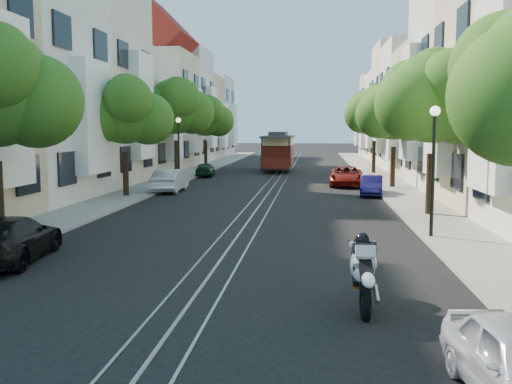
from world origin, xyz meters
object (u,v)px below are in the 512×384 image
(tree_w_b, at_px, (125,112))
(parked_car_e_mid, at_px, (372,186))
(tree_w_d, at_px, (206,117))
(parked_car_w_mid, at_px, (170,180))
(tree_e_d, at_px, (376,112))
(parked_car_w_far, at_px, (205,169))
(tree_e_c, at_px, (395,111))
(lamp_west, at_px, (179,140))
(tree_w_c, at_px, (176,107))
(cable_car, at_px, (279,150))
(parked_car_e_far, at_px, (347,176))
(tree_e_b, at_px, (434,99))
(sportbike_rider, at_px, (363,267))
(lamp_east, at_px, (434,151))
(parked_car_w_near, at_px, (9,239))

(tree_w_b, distance_m, parked_car_e_mid, 13.50)
(tree_w_d, bearing_deg, parked_car_w_mid, -85.39)
(tree_e_d, xyz_separation_m, parked_car_w_far, (-12.86, -3.57, -4.34))
(tree_e_c, height_order, parked_car_e_mid, tree_e_c)
(lamp_west, relative_size, parked_car_w_far, 1.33)
(parked_car_w_mid, bearing_deg, parked_car_e_mid, 175.24)
(tree_w_c, bearing_deg, tree_w_d, 90.00)
(lamp_west, height_order, cable_car, lamp_west)
(tree_w_d, height_order, parked_car_e_far, tree_w_d)
(parked_car_w_mid, bearing_deg, tree_w_c, -80.49)
(parked_car_e_far, bearing_deg, tree_e_c, -22.57)
(tree_e_d, relative_size, tree_w_d, 1.05)
(tree_e_c, bearing_deg, parked_car_e_mid, -113.70)
(parked_car_e_mid, relative_size, parked_car_e_far, 0.73)
(tree_e_c, xyz_separation_m, tree_w_b, (-14.40, -6.00, -0.20))
(cable_car, relative_size, parked_car_w_mid, 1.99)
(tree_w_b, height_order, lamp_west, tree_w_b)
(tree_e_b, xyz_separation_m, tree_w_b, (-14.40, 5.00, -0.34))
(tree_e_b, bearing_deg, parked_car_e_far, 102.42)
(sportbike_rider, xyz_separation_m, parked_car_e_far, (1.06, 24.65, -0.21))
(parked_car_w_far, bearing_deg, tree_w_d, -84.04)
(tree_e_d, height_order, parked_car_e_mid, tree_e_d)
(tree_e_c, distance_m, cable_car, 16.14)
(sportbike_rider, distance_m, parked_car_e_mid, 19.68)
(tree_e_b, bearing_deg, tree_e_d, 90.00)
(parked_car_e_mid, distance_m, parked_car_w_mid, 11.22)
(tree_e_d, bearing_deg, lamp_east, -92.04)
(parked_car_w_far, bearing_deg, tree_w_c, 53.41)
(tree_w_c, xyz_separation_m, parked_car_w_near, (1.54, -25.30, -4.44))
(sportbike_rider, xyz_separation_m, cable_car, (-4.00, 37.23, 0.96))
(sportbike_rider, height_order, parked_car_w_near, sportbike_rider)
(tree_e_b, xyz_separation_m, lamp_east, (-0.96, -4.98, -1.89))
(parked_car_w_mid, bearing_deg, tree_e_d, -133.62)
(parked_car_w_mid, bearing_deg, parked_car_w_near, 88.75)
(parked_car_e_mid, bearing_deg, lamp_east, -80.22)
(cable_car, bearing_deg, lamp_east, -76.58)
(tree_w_c, height_order, parked_car_e_far, tree_w_c)
(tree_w_c, height_order, parked_car_w_far, tree_w_c)
(tree_w_d, xyz_separation_m, cable_car, (6.64, -2.13, -2.81))
(cable_car, height_order, parked_car_e_far, cable_car)
(lamp_east, bearing_deg, sportbike_rider, -110.80)
(cable_car, bearing_deg, parked_car_w_mid, -106.13)
(cable_car, height_order, parked_car_w_near, cable_car)
(tree_w_d, relative_size, parked_car_w_far, 2.09)
(tree_w_b, xyz_separation_m, parked_car_w_mid, (1.54, 2.90, -3.75))
(tree_e_d, distance_m, tree_w_c, 15.60)
(tree_e_b, bearing_deg, parked_car_w_near, -144.14)
(tree_e_d, height_order, lamp_east, tree_e_d)
(parked_car_e_far, bearing_deg, parked_car_w_far, 151.94)
(tree_e_c, bearing_deg, tree_w_d, 131.99)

